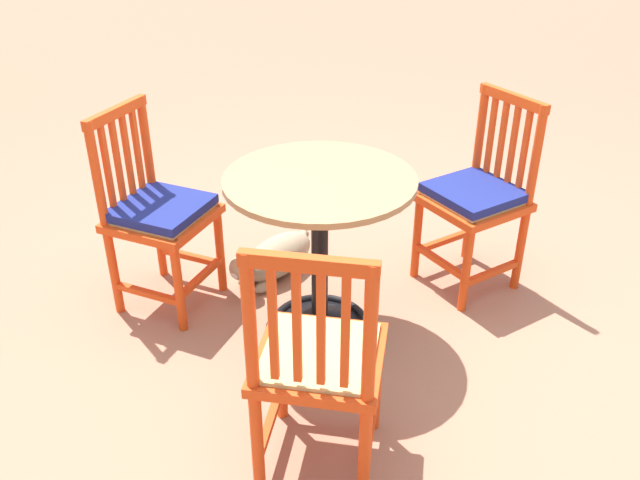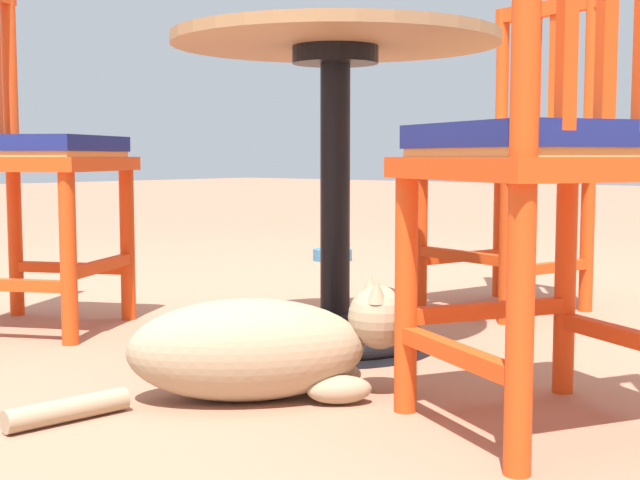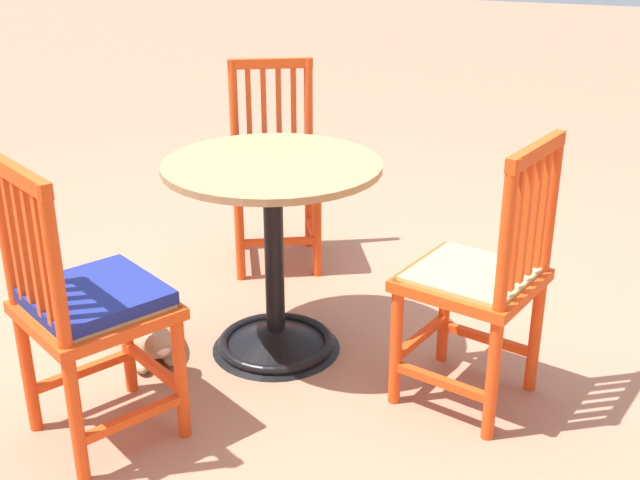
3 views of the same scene
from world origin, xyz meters
TOP-DOWN VIEW (x-y plane):
  - ground_plane at (0.00, 0.00)m, footprint 24.00×24.00m
  - cafe_table at (0.02, 0.11)m, footprint 0.76×0.76m
  - orange_chair_near_fence at (0.36, -0.64)m, footprint 0.54×0.54m
  - orange_chair_tucked_in at (0.30, 0.80)m, footprint 0.54×0.54m
  - orange_chair_facing_out at (-0.73, 0.17)m, footprint 0.49×0.49m
  - tabby_cat at (0.46, 0.31)m, footprint 0.66×0.45m

SIDE VIEW (x-z plane):
  - ground_plane at x=0.00m, z-range 0.00..0.00m
  - tabby_cat at x=0.46m, z-range -0.02..0.21m
  - cafe_table at x=0.02m, z-range -0.08..0.65m
  - orange_chair_facing_out at x=-0.73m, z-range -0.02..0.89m
  - orange_chair_near_fence at x=0.36m, z-range -0.01..0.90m
  - orange_chair_tucked_in at x=0.30m, z-range -0.01..0.90m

